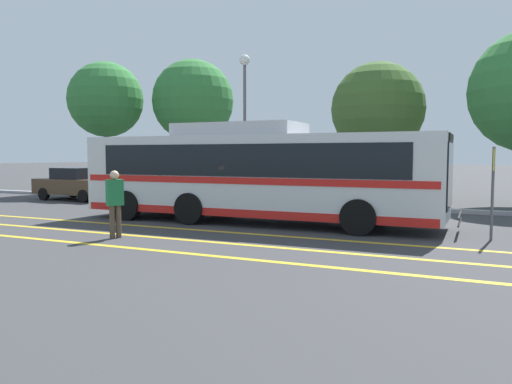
# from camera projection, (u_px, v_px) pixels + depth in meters

# --- Properties ---
(ground_plane) EXTENTS (220.00, 220.00, 0.00)m
(ground_plane) POSITION_uv_depth(u_px,v_px,m) (284.00, 224.00, 15.83)
(ground_plane) COLOR #38383A
(lane_strip_0) EXTENTS (31.65, 0.20, 0.01)m
(lane_strip_0) POSITION_uv_depth(u_px,v_px,m) (224.00, 232.00, 14.20)
(lane_strip_0) COLOR gold
(lane_strip_0) RESTS_ON ground_plane
(lane_strip_1) EXTENTS (31.65, 0.20, 0.01)m
(lane_strip_1) POSITION_uv_depth(u_px,v_px,m) (194.00, 241.00, 12.75)
(lane_strip_1) COLOR gold
(lane_strip_1) RESTS_ON ground_plane
(lane_strip_2) EXTENTS (31.65, 0.20, 0.01)m
(lane_strip_2) POSITION_uv_depth(u_px,v_px,m) (160.00, 251.00, 11.40)
(lane_strip_2) COLOR gold
(lane_strip_2) RESTS_ON ground_plane
(curb_strip) EXTENTS (39.65, 0.36, 0.15)m
(curb_strip) POSITION_uv_depth(u_px,v_px,m) (310.00, 205.00, 21.21)
(curb_strip) COLOR #99999E
(curb_strip) RESTS_ON ground_plane
(transit_bus) EXTENTS (11.99, 2.82, 3.21)m
(transit_bus) POSITION_uv_depth(u_px,v_px,m) (255.00, 173.00, 16.08)
(transit_bus) COLOR silver
(transit_bus) RESTS_ON ground_plane
(parked_car_0) EXTENTS (4.34, 2.15, 1.57)m
(parked_car_0) POSITION_uv_depth(u_px,v_px,m) (78.00, 184.00, 24.30)
(parked_car_0) COLOR #4C3823
(parked_car_0) RESTS_ON ground_plane
(parked_car_1) EXTENTS (4.58, 2.14, 1.43)m
(parked_car_1) POSITION_uv_depth(u_px,v_px,m) (189.00, 188.00, 21.87)
(parked_car_1) COLOR #9E9EA3
(parked_car_1) RESTS_ON ground_plane
(parked_car_2) EXTENTS (4.07, 2.12, 1.51)m
(parked_car_2) POSITION_uv_depth(u_px,v_px,m) (327.00, 192.00, 19.28)
(parked_car_2) COLOR navy
(parked_car_2) RESTS_ON ground_plane
(pedestrian_0) EXTENTS (0.41, 0.47, 1.78)m
(pedestrian_0) POSITION_uv_depth(u_px,v_px,m) (115.00, 200.00, 13.09)
(pedestrian_0) COLOR brown
(pedestrian_0) RESTS_ON ground_plane
(bus_stop_sign) EXTENTS (0.07, 0.40, 2.40)m
(bus_stop_sign) POSITION_uv_depth(u_px,v_px,m) (493.00, 181.00, 12.70)
(bus_stop_sign) COLOR #59595E
(bus_stop_sign) RESTS_ON ground_plane
(street_lamp) EXTENTS (0.49, 0.49, 6.79)m
(street_lamp) POSITION_uv_depth(u_px,v_px,m) (245.00, 98.00, 23.02)
(street_lamp) COLOR #59595E
(street_lamp) RESTS_ON ground_plane
(tree_1) EXTENTS (4.31, 4.31, 7.54)m
(tree_1) POSITION_uv_depth(u_px,v_px,m) (106.00, 100.00, 28.78)
(tree_1) COLOR #513823
(tree_1) RESTS_ON ground_plane
(tree_2) EXTENTS (4.51, 4.51, 6.70)m
(tree_2) POSITION_uv_depth(u_px,v_px,m) (378.00, 109.00, 24.27)
(tree_2) COLOR #513823
(tree_2) RESTS_ON ground_plane
(tree_3) EXTENTS (4.73, 4.73, 7.71)m
(tree_3) POSITION_uv_depth(u_px,v_px,m) (193.00, 101.00, 28.96)
(tree_3) COLOR #513823
(tree_3) RESTS_ON ground_plane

